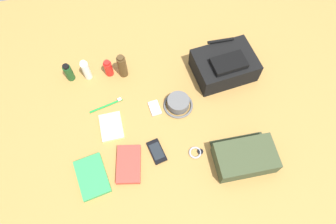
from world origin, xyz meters
TOP-DOWN VIEW (x-y plane):
  - ground_plane at (0.00, 0.00)m, footprint 2.64×2.02m
  - backpack at (0.35, 0.20)m, footprint 0.35×0.28m
  - toiletry_pouch at (0.31, -0.31)m, footprint 0.28×0.21m
  - bucket_hat at (0.06, 0.05)m, footprint 0.16×0.16m
  - shampoo_bottle at (-0.48, 0.33)m, footprint 0.04×0.04m
  - toothpaste_tube at (-0.38, 0.32)m, footprint 0.04×0.04m
  - sunscreen_spray at (-0.27, 0.32)m, footprint 0.04×0.04m
  - cologne_bottle at (-0.19, 0.30)m, footprint 0.05×0.05m
  - paperback_novel at (-0.41, -0.25)m, footprint 0.17×0.22m
  - travel_guidebook at (-0.23, -0.22)m, footprint 0.14×0.20m
  - cell_phone at (-0.09, -0.18)m, footprint 0.09×0.13m
  - media_player at (-0.06, 0.05)m, footprint 0.06×0.09m
  - wristwatch at (0.09, -0.23)m, footprint 0.07×0.06m
  - toothbrush at (-0.30, 0.12)m, footprint 0.18×0.05m
  - notepad at (-0.29, -0.01)m, footprint 0.12×0.15m

SIDE VIEW (x-z plane):
  - ground_plane at x=0.00m, z-range -0.02..0.00m
  - media_player at x=-0.06m, z-range 0.00..0.01m
  - wristwatch at x=0.09m, z-range 0.00..0.01m
  - cell_phone at x=-0.09m, z-range 0.00..0.01m
  - toothbrush at x=-0.30m, z-range 0.00..0.02m
  - notepad at x=-0.29m, z-range 0.00..0.02m
  - paperback_novel at x=-0.41m, z-range 0.00..0.02m
  - travel_guidebook at x=-0.23m, z-range 0.00..0.03m
  - bucket_hat at x=0.06m, z-range 0.00..0.06m
  - toiletry_pouch at x=0.31m, z-range 0.00..0.09m
  - sunscreen_spray at x=-0.27m, z-range 0.00..0.10m
  - shampoo_bottle at x=-0.48m, z-range 0.00..0.11m
  - toothpaste_tube at x=-0.38m, z-range 0.00..0.13m
  - backpack at x=0.35m, z-range -0.01..0.14m
  - cologne_bottle at x=-0.19m, z-range 0.00..0.15m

